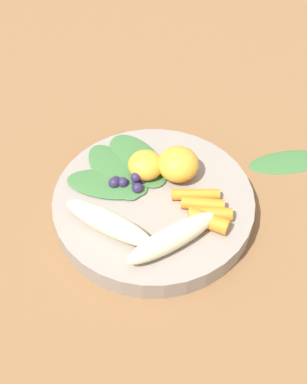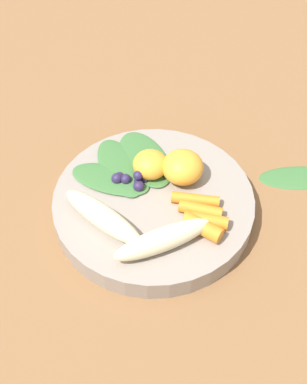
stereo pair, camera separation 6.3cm
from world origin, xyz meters
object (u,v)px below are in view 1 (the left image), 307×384
(banana_peeled_right, at_px, (109,223))
(kale_leaf_stray, at_px, (289,161))
(banana_peeled_left, at_px, (173,238))
(bowl, at_px, (154,204))
(orange_segment_near, at_px, (146,165))

(banana_peeled_right, bearing_deg, kale_leaf_stray, 61.14)
(banana_peeled_left, height_order, kale_leaf_stray, banana_peeled_left)
(banana_peeled_right, xyz_separation_m, kale_leaf_stray, (-0.10, -0.27, -0.04))
(bowl, relative_size, kale_leaf_stray, 2.21)
(banana_peeled_left, bearing_deg, banana_peeled_right, 130.67)
(orange_segment_near, bearing_deg, banana_peeled_left, 145.55)
(kale_leaf_stray, bearing_deg, banana_peeled_right, -160.77)
(kale_leaf_stray, bearing_deg, orange_segment_near, -176.81)
(bowl, height_order, kale_leaf_stray, bowl)
(banana_peeled_right, distance_m, orange_segment_near, 0.10)
(banana_peeled_left, xyz_separation_m, orange_segment_near, (0.10, -0.07, 0.00))
(bowl, bearing_deg, banana_peeled_left, 146.37)
(orange_segment_near, height_order, kale_leaf_stray, orange_segment_near)
(banana_peeled_right, xyz_separation_m, orange_segment_near, (0.03, -0.10, 0.00))
(banana_peeled_left, relative_size, kale_leaf_stray, 1.05)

